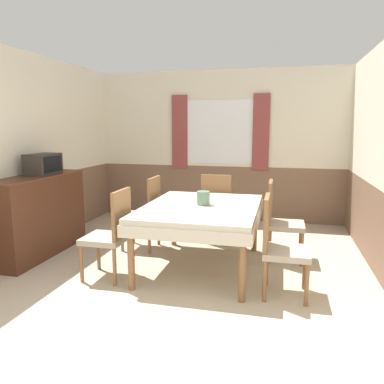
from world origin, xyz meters
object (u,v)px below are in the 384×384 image
Objects in this scene: chair_head_window at (217,206)px; vase at (203,198)px; chair_left_near at (111,232)px; tv at (43,164)px; dining_table at (201,214)px; chair_right_far at (280,219)px; chair_right_near at (279,244)px; sideboard at (39,215)px; chair_left_far at (146,211)px.

vase is (0.01, -1.05, 0.31)m from chair_head_window.
chair_left_near is 2.15× the size of tv.
chair_right_far is at bearing 30.60° from dining_table.
chair_head_window is at bearing -28.79° from chair_left_near.
chair_right_near reaches higher than dining_table.
sideboard is at bearing -178.82° from vase.
tv reaches higher than vase.
chair_right_near is at bearing -12.16° from tv.
chair_left_near is at bearing -118.79° from chair_head_window.
chair_head_window is 1.82m from chair_right_near.
chair_head_window is 2.40m from sideboard.
tv is at bearing -102.16° from chair_right_near.
chair_left_far is 1.76m from chair_right_far.
chair_head_window is at bearing 90.80° from vase.
chair_head_window is 1.00× the size of chair_right_near.
chair_right_far and chair_right_near have the same top height.
vase reaches higher than dining_table.
tv is at bearing 81.61° from sideboard.
chair_left_far is 1.06m from vase.
dining_table is 1.74× the size of chair_right_near.
tv is at bearing 177.47° from vase.
chair_left_near is 1.00× the size of chair_head_window.
chair_head_window is 2.15× the size of tv.
chair_left_near is at bearing -90.00° from chair_right_near.
chair_left_far is (0.00, 1.04, 0.00)m from chair_left_near.
sideboard is at bearing -152.92° from chair_head_window.
sideboard reaches higher than chair_right_far.
tv is at bearing 62.48° from chair_left_near.
chair_left_far is (-0.88, -0.56, 0.00)m from chair_head_window.
sideboard is (-1.26, -0.53, 0.00)m from chair_left_far.
chair_right_near is 3.13m from tv.
dining_table is 3.72× the size of tv.
chair_left_near is 2.04m from chair_right_far.
vase is (2.13, -0.09, -0.33)m from tv.
tv is at bearing 176.61° from dining_table.
chair_right_far is 2.15× the size of tv.
tv reaches higher than chair_left_near.
tv is 2.89× the size of vase.
chair_head_window is (0.88, 1.60, 0.00)m from chair_left_near.
chair_head_window is 1.00× the size of chair_right_far.
vase is (-0.86, -0.49, 0.31)m from chair_right_far.
chair_right_far is 6.20× the size of vase.
chair_head_window is at bearing 27.08° from sideboard.
sideboard reaches higher than dining_table.
tv is (-2.99, -0.39, 0.64)m from chair_right_far.
chair_right_far is 0.65× the size of sideboard.
chair_head_window is 1.00× the size of chair_left_far.
chair_left_far is 1.37m from sideboard.
chair_right_near is 6.20× the size of vase.
sideboard is (-2.14, -0.01, -0.13)m from dining_table.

